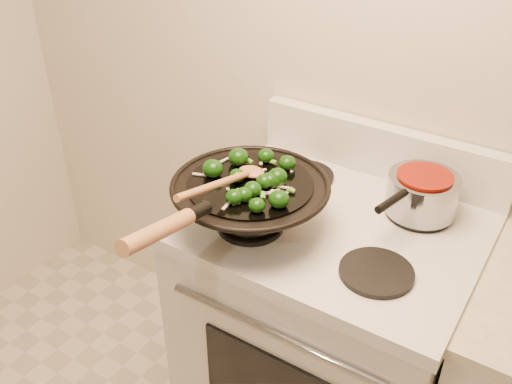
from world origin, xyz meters
The scene contains 5 objects.
stove centered at (-0.19, 1.17, 0.47)m, with size 0.78×0.67×1.08m.
wok centered at (-0.37, 1.01, 1.00)m, with size 0.41×0.69×0.26m.
stirfry centered at (-0.35, 1.02, 1.08)m, with size 0.29×0.28×0.05m.
wooden_spoon centered at (-0.39, 0.97, 1.09)m, with size 0.07×0.33×0.10m.
saucepan centered at (-0.01, 1.32, 0.99)m, with size 0.19×0.31×0.11m.
Camera 1 is at (0.31, -0.01, 1.82)m, focal length 40.00 mm.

